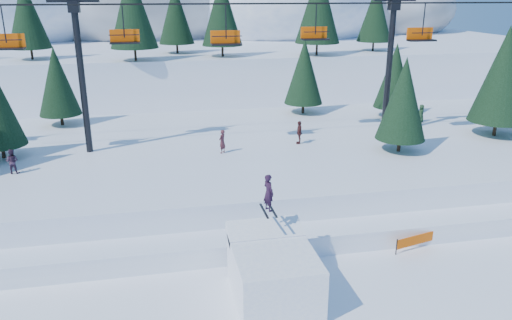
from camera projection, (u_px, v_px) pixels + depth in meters
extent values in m
cube|color=white|center=(219.00, 160.00, 36.88)|extent=(70.00, 22.00, 2.50)
cube|color=white|center=(242.00, 228.00, 27.82)|extent=(70.00, 6.00, 1.10)
cube|color=white|center=(179.00, 56.00, 82.72)|extent=(110.00, 60.00, 6.00)
ellipsoid|color=white|center=(281.00, 2.00, 85.32)|extent=(34.00, 30.60, 19.72)
ellipsoid|color=#605B59|center=(375.00, 8.00, 95.13)|extent=(30.00, 27.00, 15.00)
cylinder|color=black|center=(135.00, 54.00, 53.67)|extent=(0.26, 0.26, 1.36)
cone|color=#17321D|center=(132.00, 7.00, 52.12)|extent=(5.05, 5.05, 8.35)
cylinder|color=black|center=(223.00, 51.00, 57.32)|extent=(0.26, 0.26, 1.24)
cone|color=#17321D|center=(222.00, 11.00, 55.90)|extent=(4.62, 4.62, 7.65)
cylinder|color=black|center=(317.00, 49.00, 58.49)|extent=(0.26, 0.26, 1.40)
cone|color=#17321D|center=(318.00, 4.00, 56.89)|extent=(5.20, 5.20, 8.60)
cylinder|color=black|center=(32.00, 54.00, 54.76)|extent=(0.26, 0.26, 1.19)
cone|color=#17321D|center=(26.00, 14.00, 53.40)|extent=(4.43, 4.43, 7.33)
cylinder|color=black|center=(373.00, 46.00, 62.88)|extent=(0.26, 0.26, 1.15)
cone|color=#17321D|center=(376.00, 12.00, 61.57)|extent=(4.27, 4.27, 7.06)
cylinder|color=black|center=(177.00, 48.00, 60.42)|extent=(0.26, 0.26, 1.14)
cone|color=#17321D|center=(175.00, 13.00, 59.13)|extent=(4.22, 4.22, 6.99)
cube|color=white|center=(274.00, 276.00, 21.97)|extent=(3.51, 4.34, 2.38)
cube|color=white|center=(265.00, 232.00, 23.30)|extent=(3.51, 1.52, 0.85)
imported|color=black|center=(268.00, 193.00, 22.42)|extent=(0.62, 0.74, 1.73)
cube|color=black|center=(264.00, 211.00, 22.66)|extent=(0.11, 1.65, 0.03)
cube|color=black|center=(273.00, 210.00, 22.74)|extent=(0.11, 1.65, 0.03)
cylinder|color=black|center=(82.00, 80.00, 33.16)|extent=(0.44, 0.44, 10.00)
cube|color=black|center=(74.00, 7.00, 31.67)|extent=(0.70, 0.70, 0.70)
cylinder|color=black|center=(389.00, 70.00, 37.37)|extent=(0.44, 0.44, 10.00)
cube|color=black|center=(394.00, 5.00, 35.88)|extent=(0.70, 0.70, 0.70)
cylinder|color=black|center=(247.00, 4.00, 32.61)|extent=(46.00, 0.06, 0.06)
cylinder|color=black|center=(241.00, 3.00, 34.84)|extent=(46.00, 0.06, 0.06)
cylinder|color=black|center=(4.00, 24.00, 30.10)|extent=(0.08, 0.08, 2.20)
cube|color=black|center=(7.00, 49.00, 30.56)|extent=(2.00, 0.75, 0.12)
cube|color=#EA5204|center=(8.00, 41.00, 30.77)|extent=(2.00, 0.10, 0.85)
cylinder|color=black|center=(4.00, 40.00, 30.06)|extent=(2.00, 0.06, 0.06)
cylinder|color=black|center=(123.00, 21.00, 33.65)|extent=(0.08, 0.08, 2.20)
cube|color=black|center=(125.00, 43.00, 34.11)|extent=(2.00, 0.75, 0.12)
cube|color=#EA5204|center=(125.00, 36.00, 34.32)|extent=(2.00, 0.10, 0.85)
cylinder|color=black|center=(124.00, 35.00, 33.61)|extent=(2.00, 0.06, 0.06)
cylinder|color=black|center=(226.00, 22.00, 32.69)|extent=(0.08, 0.08, 2.20)
cube|color=black|center=(226.00, 44.00, 33.16)|extent=(2.00, 0.75, 0.12)
cube|color=#EA5204|center=(225.00, 37.00, 33.36)|extent=(2.00, 0.10, 0.85)
cylinder|color=black|center=(227.00, 36.00, 32.66)|extent=(2.00, 0.06, 0.06)
cylinder|color=black|center=(316.00, 19.00, 36.25)|extent=(0.08, 0.08, 2.20)
cube|color=black|center=(315.00, 39.00, 36.72)|extent=(2.00, 0.75, 0.12)
cube|color=#EA5204|center=(314.00, 33.00, 36.93)|extent=(2.00, 0.10, 0.85)
cylinder|color=black|center=(317.00, 32.00, 36.22)|extent=(2.00, 0.06, 0.06)
cylinder|color=black|center=(424.00, 19.00, 35.41)|extent=(0.08, 0.08, 2.20)
cube|color=black|center=(422.00, 40.00, 35.87)|extent=(2.00, 0.75, 0.12)
cube|color=#EA5204|center=(420.00, 33.00, 36.08)|extent=(2.00, 0.10, 0.85)
cylinder|color=black|center=(425.00, 33.00, 35.37)|extent=(2.00, 0.06, 0.06)
cylinder|color=black|center=(495.00, 128.00, 38.45)|extent=(0.26, 0.26, 1.16)
cone|color=#17321D|center=(503.00, 74.00, 37.12)|extent=(4.32, 4.32, 7.15)
cylinder|color=black|center=(500.00, 117.00, 42.39)|extent=(0.26, 0.26, 0.88)
cone|color=#17321D|center=(506.00, 81.00, 41.38)|extent=(3.26, 3.26, 5.40)
cylinder|color=black|center=(392.00, 112.00, 44.27)|extent=(0.26, 0.26, 0.90)
cone|color=#17321D|center=(395.00, 76.00, 43.24)|extent=(3.35, 3.35, 5.54)
cylinder|color=black|center=(62.00, 120.00, 41.56)|extent=(0.26, 0.26, 0.91)
cone|color=#17321D|center=(57.00, 81.00, 40.52)|extent=(3.37, 3.37, 5.57)
cylinder|color=black|center=(303.00, 108.00, 45.66)|extent=(0.26, 0.26, 0.93)
cone|color=#17321D|center=(304.00, 71.00, 44.60)|extent=(3.47, 3.47, 5.74)
cylinder|color=black|center=(3.00, 151.00, 33.32)|extent=(0.26, 0.26, 0.89)
cylinder|color=black|center=(399.00, 145.00, 34.69)|extent=(0.26, 0.26, 0.91)
cone|color=#17321D|center=(403.00, 99.00, 33.65)|extent=(3.39, 3.39, 5.61)
imported|color=#461F1F|center=(299.00, 132.00, 36.32)|extent=(0.67, 1.07, 1.70)
imported|color=#372236|center=(12.00, 161.00, 30.33)|extent=(0.83, 0.69, 1.54)
imported|color=#19321C|center=(421.00, 113.00, 42.38)|extent=(0.78, 0.88, 1.52)
imported|color=#4C2228|center=(222.00, 141.00, 34.21)|extent=(0.69, 0.71, 1.64)
cylinder|color=black|center=(396.00, 247.00, 25.98)|extent=(0.06, 0.06, 0.90)
cylinder|color=black|center=(437.00, 236.00, 27.12)|extent=(0.06, 0.06, 0.90)
cube|color=#EA5204|center=(417.00, 240.00, 26.51)|extent=(2.73, 0.71, 0.55)
cylinder|color=black|center=(373.00, 232.00, 27.62)|extent=(0.06, 0.06, 0.90)
cylinder|color=black|center=(420.00, 228.00, 28.10)|extent=(0.06, 0.06, 0.90)
cube|color=#EA5204|center=(397.00, 228.00, 27.83)|extent=(2.80, 0.10, 0.55)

